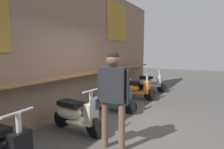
{
  "coord_description": "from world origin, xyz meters",
  "views": [
    {
      "loc": [
        -3.86,
        -1.6,
        1.72
      ],
      "look_at": [
        1.26,
        1.32,
        1.02
      ],
      "focal_mm": 30.33,
      "sensor_mm": 36.0,
      "label": 1
    }
  ],
  "objects_px": {
    "scooter_cream": "(74,114)",
    "shopper_browsing": "(112,90)",
    "scooter_silver": "(149,82)",
    "scooter_orange": "(134,88)",
    "scooter_teal": "(112,98)"
  },
  "relations": [
    {
      "from": "scooter_cream",
      "to": "shopper_browsing",
      "type": "distance_m",
      "value": 1.31
    },
    {
      "from": "scooter_cream",
      "to": "scooter_silver",
      "type": "xyz_separation_m",
      "value": [
        4.93,
        0.0,
        0.0
      ]
    },
    {
      "from": "scooter_orange",
      "to": "scooter_silver",
      "type": "bearing_deg",
      "value": 87.0
    },
    {
      "from": "scooter_cream",
      "to": "scooter_silver",
      "type": "distance_m",
      "value": 4.93
    },
    {
      "from": "scooter_orange",
      "to": "shopper_browsing",
      "type": "xyz_separation_m",
      "value": [
        -3.57,
        -1.1,
        0.68
      ]
    },
    {
      "from": "scooter_teal",
      "to": "shopper_browsing",
      "type": "distance_m",
      "value": 2.31
    },
    {
      "from": "scooter_teal",
      "to": "shopper_browsing",
      "type": "bearing_deg",
      "value": -58.86
    },
    {
      "from": "scooter_orange",
      "to": "scooter_cream",
      "type": "bearing_deg",
      "value": -93.0
    },
    {
      "from": "shopper_browsing",
      "to": "scooter_silver",
      "type": "bearing_deg",
      "value": -178.89
    },
    {
      "from": "scooter_cream",
      "to": "scooter_orange",
      "type": "height_order",
      "value": "same"
    },
    {
      "from": "scooter_cream",
      "to": "scooter_silver",
      "type": "relative_size",
      "value": 1.0
    },
    {
      "from": "shopper_browsing",
      "to": "scooter_orange",
      "type": "bearing_deg",
      "value": -173.74
    },
    {
      "from": "scooter_teal",
      "to": "scooter_silver",
      "type": "relative_size",
      "value": 1.0
    },
    {
      "from": "scooter_teal",
      "to": "scooter_orange",
      "type": "height_order",
      "value": "same"
    },
    {
      "from": "scooter_cream",
      "to": "shopper_browsing",
      "type": "relative_size",
      "value": 0.81
    }
  ]
}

